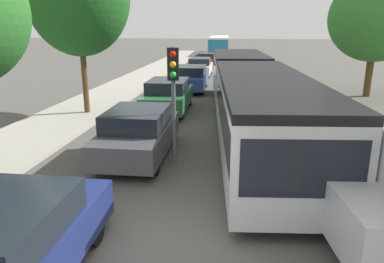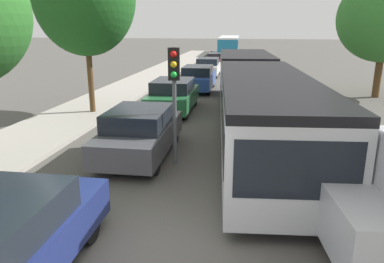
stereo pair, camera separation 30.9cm
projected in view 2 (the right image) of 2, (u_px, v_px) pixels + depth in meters
The scene contains 11 objects.
ground_plane at pixel (147, 251), 6.88m from camera, with size 200.00×200.00×0.00m, color #4F4C47.
kerb_strip_left at pixel (153, 76), 29.44m from camera, with size 3.20×55.65×0.14m, color #9E998E.
articulated_bus at pixel (254, 91), 14.70m from camera, with size 4.18×17.27×2.54m.
city_bus_rear at pixel (229, 44), 50.03m from camera, with size 2.81×11.04×2.36m.
queued_car_navy at pixel (0, 245), 5.74m from camera, with size 1.93×4.41×1.52m.
queued_car_graphite at pixel (140, 132), 11.62m from camera, with size 1.95×4.45×1.54m.
queued_car_green at pixel (173, 96), 17.58m from camera, with size 1.95×4.45×1.53m.
queued_car_blue at pixel (198, 78), 23.21m from camera, with size 1.94×4.41×1.52m.
queued_car_white at pixel (208, 67), 29.64m from camera, with size 1.82×4.15×1.43m.
queued_car_red at pixel (216, 60), 35.44m from camera, with size 1.72×3.92×1.35m.
traffic_light at pixel (174, 80), 10.54m from camera, with size 0.35×0.38×3.40m.
Camera 2 is at (1.80, -5.78, 4.04)m, focal length 35.00 mm.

